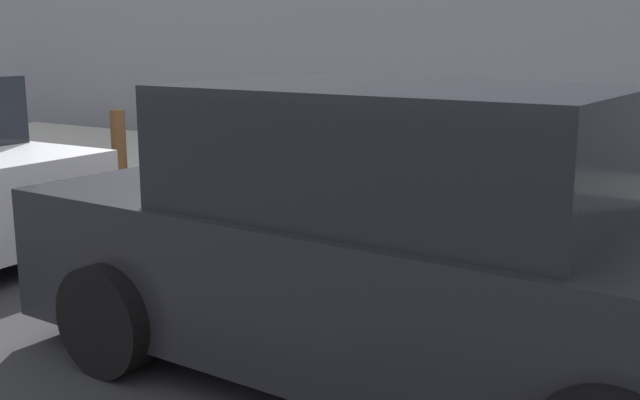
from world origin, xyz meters
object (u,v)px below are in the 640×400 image
suitcase_black_1 (519,212)px  fire_hydrant (173,160)px  suitcase_red_6 (270,182)px  bollard_post (119,151)px  suitcase_teal_7 (231,179)px  suitcase_maroon_4 (363,190)px  suitcase_silver_2 (461,207)px  parked_car_charcoal_0 (401,244)px  suitcase_teal_0 (576,208)px  suitcase_olive_3 (410,200)px  suitcase_navy_5 (312,179)px

suitcase_black_1 → fire_hydrant: suitcase_black_1 is taller
suitcase_red_6 → bollard_post: bearing=4.5°
suitcase_teal_7 → suitcase_maroon_4: bearing=-179.5°
suitcase_silver_2 → suitcase_black_1: bearing=-170.4°
suitcase_silver_2 → parked_car_charcoal_0: size_ratio=0.20×
suitcase_black_1 → fire_hydrant: bearing=1.0°
bollard_post → suitcase_maroon_4: bearing=-177.2°
suitcase_teal_0 → bollard_post: (5.06, 0.21, 0.10)m
suitcase_olive_3 → bollard_post: (3.61, 0.12, 0.18)m
suitcase_red_6 → bollard_post: size_ratio=0.85×
suitcase_olive_3 → fire_hydrant: size_ratio=1.15×
suitcase_black_1 → suitcase_teal_7: 3.07m
suitcase_red_6 → suitcase_silver_2: bearing=179.3°
suitcase_teal_7 → bollard_post: bearing=5.2°
suitcase_maroon_4 → suitcase_teal_7: size_ratio=1.10×
suitcase_teal_0 → suitcase_navy_5: suitcase_navy_5 is taller
suitcase_black_1 → parked_car_charcoal_0: 2.64m
suitcase_navy_5 → bollard_post: bearing=2.5°
suitcase_silver_2 → suitcase_red_6: suitcase_silver_2 is taller
suitcase_teal_7 → parked_car_charcoal_0: 4.16m
parked_car_charcoal_0 → suitcase_black_1: bearing=-85.5°
suitcase_silver_2 → fire_hydrant: bearing=-0.3°
suitcase_navy_5 → suitcase_red_6: size_ratio=1.37×
suitcase_teal_0 → suitcase_teal_7: size_ratio=1.34×
suitcase_red_6 → parked_car_charcoal_0: 3.79m
suitcase_navy_5 → parked_car_charcoal_0: (-2.24, 2.51, 0.23)m
suitcase_navy_5 → suitcase_teal_7: (1.04, -0.03, -0.11)m
suitcase_red_6 → suitcase_teal_7: suitcase_red_6 is taller
suitcase_navy_5 → suitcase_maroon_4: bearing=-175.8°
suitcase_maroon_4 → suitcase_red_6: bearing=-0.4°
parked_car_charcoal_0 → suitcase_olive_3: bearing=-64.7°
suitcase_olive_3 → bollard_post: bollard_post is taller
suitcase_teal_0 → suitcase_teal_7: suitcase_teal_0 is taller
suitcase_silver_2 → bollard_post: 4.10m
suitcase_olive_3 → suitcase_teal_7: 2.09m
suitcase_maroon_4 → suitcase_navy_5: 0.56m
suitcase_silver_2 → bollard_post: bearing=1.9°
suitcase_navy_5 → parked_car_charcoal_0: 3.37m
suitcase_silver_2 → suitcase_olive_3: (0.48, 0.02, 0.01)m
suitcase_teal_7 → fire_hydrant: bearing=-0.8°
suitcase_red_6 → parked_car_charcoal_0: bearing=137.4°
suitcase_silver_2 → suitcase_navy_5: (1.54, 0.02, 0.11)m
suitcase_silver_2 → bollard_post: size_ratio=0.94×
suitcase_silver_2 → suitcase_navy_5: suitcase_navy_5 is taller
suitcase_black_1 → suitcase_teal_7: size_ratio=1.03×
bollard_post → parked_car_charcoal_0: parked_car_charcoal_0 is taller
fire_hydrant → parked_car_charcoal_0: size_ratio=0.18×
suitcase_silver_2 → suitcase_navy_5: bearing=0.8°
suitcase_maroon_4 → suitcase_red_6: size_ratio=1.08×
suitcase_teal_0 → suitcase_black_1: 0.48m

